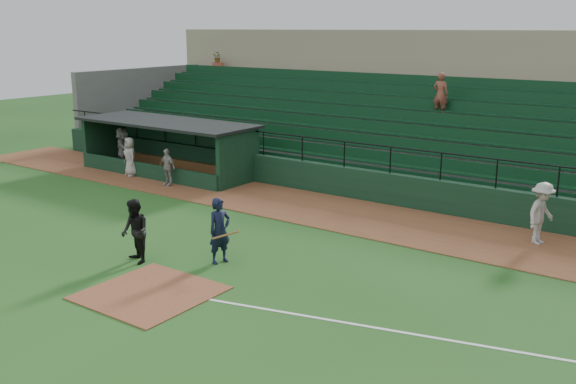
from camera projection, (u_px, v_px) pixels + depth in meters
The scene contains 12 objects.
ground at pixel (178, 281), 17.09m from camera, with size 90.00×90.00×0.00m, color #1F4F19.
warning_track at pixel (336, 212), 23.39m from camera, with size 40.00×4.00×0.03m, color brown.
home_plate_dirt at pixel (150, 293), 16.30m from camera, with size 3.00×3.00×0.03m, color brown.
foul_line at pixel (493, 348), 13.53m from camera, with size 18.00×0.09×0.01m, color white.
stadium_structure at pixel (434, 122), 29.49m from camera, with size 38.00×13.08×6.40m.
dugout at pixel (174, 143), 29.79m from camera, with size 8.90×3.20×2.42m.
batter_at_plate at pixel (220, 231), 18.22m from camera, with size 1.11×0.79×1.90m.
umpire at pixel (135, 231), 18.23m from camera, with size 0.90×0.70×1.85m, color black.
runner at pixel (541, 213), 19.73m from camera, with size 1.26×0.72×1.94m, color #ADA7A2.
dugout_player_a at pixel (167, 167), 27.15m from camera, with size 0.92×0.38×1.57m, color #A7A29C.
dugout_player_b at pixel (130, 157), 28.90m from camera, with size 0.85×0.55×1.74m, color #A8A49E.
dugout_player_c at pixel (123, 148), 30.51m from camera, with size 1.81×0.58×1.95m, color #A09B95.
Camera 1 is at (11.66, -11.30, 6.52)m, focal length 40.24 mm.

